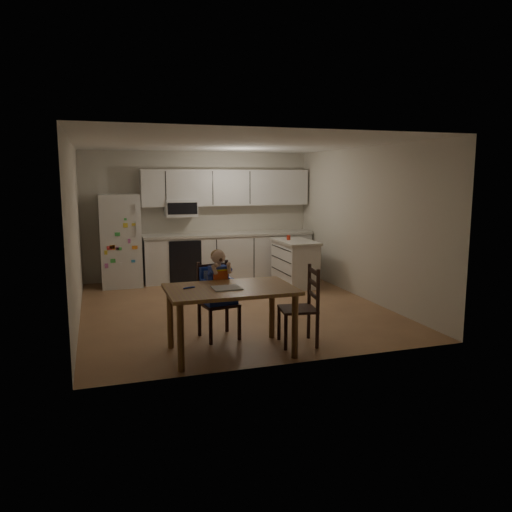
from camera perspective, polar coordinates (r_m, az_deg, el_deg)
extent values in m
cube|color=#966845|center=(7.83, -2.73, -5.89)|extent=(4.50, 5.00, 0.01)
cube|color=beige|center=(10.03, -6.54, 4.62)|extent=(4.50, 0.02, 2.50)
cube|color=beige|center=(7.35, -20.01, 2.55)|extent=(0.02, 5.00, 2.50)
cube|color=beige|center=(8.47, 12.09, 3.68)|extent=(0.02, 5.00, 2.50)
cube|color=white|center=(7.58, -2.88, 12.72)|extent=(4.50, 5.00, 0.01)
cube|color=silver|center=(9.54, -15.24, 1.72)|extent=(0.72, 0.70, 1.70)
cube|color=silver|center=(9.96, -3.12, -0.12)|extent=(3.34, 0.60, 0.86)
cube|color=beige|center=(9.88, -3.13, 2.50)|extent=(3.37, 0.62, 0.05)
cube|color=black|center=(9.46, -8.03, -0.67)|extent=(0.60, 0.02, 0.80)
cube|color=silver|center=(9.96, -3.38, 7.80)|extent=(3.34, 0.34, 0.70)
cube|color=silver|center=(9.75, -8.58, 5.46)|extent=(0.60, 0.38, 0.33)
cube|color=silver|center=(9.37, 4.46, -0.90)|extent=(0.55, 1.09, 0.80)
cube|color=beige|center=(9.30, 4.49, 1.67)|extent=(0.60, 1.15, 0.05)
cylinder|color=red|center=(9.35, 3.75, 2.12)|extent=(0.07, 0.07, 0.09)
cube|color=olive|center=(5.66, -2.94, -3.82)|extent=(1.44, 0.92, 0.04)
cylinder|color=olive|center=(5.28, -8.60, -9.21)|extent=(0.07, 0.07, 0.73)
cylinder|color=olive|center=(6.00, -9.79, -7.01)|extent=(0.07, 0.07, 0.73)
cylinder|color=olive|center=(5.61, 4.47, -8.04)|extent=(0.07, 0.07, 0.73)
cylinder|color=olive|center=(6.29, 1.83, -6.12)|extent=(0.07, 0.07, 0.73)
cube|color=#BBBBC0|center=(5.62, -3.37, -3.66)|extent=(0.31, 0.27, 0.01)
cylinder|color=#1C38B7|center=(5.66, -7.75, -3.61)|extent=(0.12, 0.06, 0.02)
cube|color=black|center=(6.27, -4.27, -5.50)|extent=(0.49, 0.49, 0.03)
cube|color=black|center=(6.10, -5.20, -8.16)|extent=(0.04, 0.04, 0.42)
cube|color=black|center=(6.44, -6.49, -7.25)|extent=(0.04, 0.04, 0.42)
cube|color=black|center=(6.24, -1.92, -7.72)|extent=(0.04, 0.04, 0.42)
cube|color=black|center=(6.58, -3.35, -6.85)|extent=(0.04, 0.04, 0.42)
cube|color=black|center=(6.39, -4.96, -2.80)|extent=(0.42, 0.10, 0.50)
cube|color=#1C38B7|center=(6.26, -4.27, -4.92)|extent=(0.43, 0.40, 0.10)
cube|color=#1C38B7|center=(6.34, -4.79, -2.70)|extent=(0.39, 0.12, 0.34)
cube|color=#5587C3|center=(6.23, -4.21, -4.44)|extent=(0.34, 0.30, 0.02)
cube|color=#2038AB|center=(6.21, -4.34, -2.33)|extent=(0.24, 0.17, 0.26)
cube|color=red|center=(6.15, -4.10, -2.53)|extent=(0.19, 0.04, 0.20)
sphere|color=beige|center=(6.15, -4.33, -0.10)|extent=(0.20, 0.20, 0.17)
ellipsoid|color=olive|center=(6.15, -4.33, 0.07)|extent=(0.19, 0.18, 0.14)
cube|color=black|center=(6.05, 4.80, -6.08)|extent=(0.48, 0.48, 0.03)
cube|color=black|center=(6.25, 2.64, -7.71)|extent=(0.04, 0.04, 0.42)
cube|color=black|center=(6.34, 6.03, -7.51)|extent=(0.04, 0.04, 0.42)
cube|color=black|center=(5.90, 3.42, -8.75)|extent=(0.04, 0.04, 0.42)
cube|color=black|center=(5.99, 7.01, -8.52)|extent=(0.04, 0.04, 0.42)
cube|color=black|center=(6.04, 6.59, -3.55)|extent=(0.10, 0.42, 0.50)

